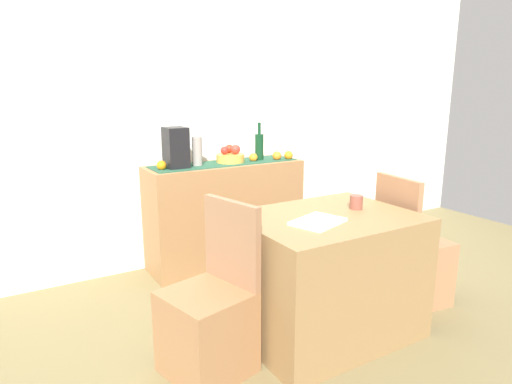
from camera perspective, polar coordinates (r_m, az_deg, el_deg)
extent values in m
cube|color=olive|center=(3.15, 3.09, -14.75)|extent=(6.40, 6.40, 0.02)
cube|color=silver|center=(3.81, -6.80, 11.41)|extent=(6.40, 0.06, 2.70)
cube|color=#976B42|center=(3.75, -3.90, -2.83)|extent=(1.30, 0.42, 0.86)
cube|color=#24503A|center=(3.66, -4.01, 3.70)|extent=(1.22, 0.32, 0.01)
cylinder|color=gold|center=(3.67, -3.30, 4.34)|extent=(0.23, 0.23, 0.07)
sphere|color=red|center=(3.73, -3.43, 5.55)|extent=(0.07, 0.07, 0.07)
sphere|color=red|center=(3.65, -4.07, 5.32)|extent=(0.06, 0.06, 0.06)
sphere|color=#B73428|center=(3.65, -2.64, 5.46)|extent=(0.08, 0.08, 0.08)
cylinder|color=#10391E|center=(3.80, 0.42, 5.75)|extent=(0.07, 0.07, 0.22)
cylinder|color=#10391E|center=(3.78, 0.42, 8.15)|extent=(0.03, 0.03, 0.10)
cube|color=black|center=(3.47, -10.22, 5.57)|extent=(0.16, 0.18, 0.31)
cylinder|color=gray|center=(3.54, -7.53, 5.16)|extent=(0.08, 0.08, 0.23)
sphere|color=orange|center=(3.81, 2.69, 4.65)|extent=(0.08, 0.08, 0.08)
sphere|color=orange|center=(3.42, -11.99, 3.35)|extent=(0.07, 0.07, 0.07)
sphere|color=orange|center=(3.74, -0.34, 4.45)|extent=(0.07, 0.07, 0.07)
sphere|color=orange|center=(3.85, 4.18, 4.70)|extent=(0.07, 0.07, 0.07)
cube|color=olive|center=(2.75, 8.89, -10.39)|extent=(1.01, 0.78, 0.74)
cube|color=white|center=(2.47, 7.92, -3.78)|extent=(0.33, 0.29, 0.02)
cylinder|color=brown|center=(2.79, 12.70, -1.27)|extent=(0.08, 0.08, 0.08)
cube|color=#9A6C44|center=(2.44, -6.30, -17.40)|extent=(0.48, 0.48, 0.45)
cube|color=#946949|center=(2.35, -3.11, -6.42)|extent=(0.13, 0.40, 0.45)
cube|color=#A06E4A|center=(3.33, 19.40, -9.41)|extent=(0.45, 0.45, 0.45)
cube|color=#A16F4C|center=(3.07, 17.58, -2.31)|extent=(0.09, 0.40, 0.45)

